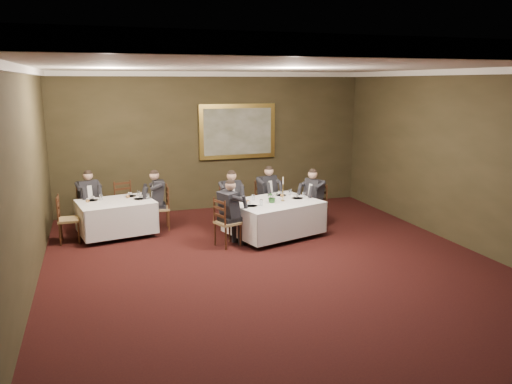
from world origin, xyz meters
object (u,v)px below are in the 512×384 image
table_second (116,215)px  centerpiece (272,196)px  table_main (274,216)px  diner_sec_endright (159,207)px  chair_main_backleft (231,217)px  painting (238,131)px  diner_sec_backleft (89,207)px  chair_main_backright (266,211)px  chair_sec_backleft (90,217)px  chair_main_endleft (227,232)px  candlestick (283,192)px  chair_main_endright (315,215)px  diner_main_endright (314,205)px  chair_sec_endright (160,217)px  diner_main_backleft (231,207)px  diner_main_backright (267,201)px  chair_sec_endleft (69,229)px  diner_main_endleft (228,221)px  chair_sec_backright (126,212)px

table_second → centerpiece: 3.37m
table_main → diner_sec_endright: diner_sec_endright is taller
chair_main_backleft → painting: size_ratio=0.50×
chair_main_backleft → diner_sec_backleft: 3.18m
chair_main_backright → chair_sec_backleft: same height
table_second → diner_sec_endright: (0.94, 0.18, 0.06)m
chair_main_endleft → candlestick: (1.32, 0.33, 0.68)m
chair_main_endleft → candlestick: bearing=83.8°
table_main → centerpiece: bearing=-127.8°
chair_main_endright → diner_sec_backleft: 5.08m
diner_main_endright → centerpiece: 1.30m
chair_sec_endright → chair_main_backright: bearing=-92.3°
chair_main_endright → chair_sec_backleft: bearing=53.6°
table_second → diner_main_backleft: (2.46, -0.32, 0.06)m
diner_main_backright → candlestick: diner_main_backright is taller
table_main → chair_sec_endleft: size_ratio=2.17×
chair_main_backleft → diner_main_backright: bearing=-166.1°
diner_main_endright → chair_main_endright: bearing=-90.0°
diner_main_endleft → table_second: bearing=-143.9°
chair_main_endright → centerpiece: size_ratio=3.76×
diner_main_endright → centerpiece: (-1.17, -0.42, 0.39)m
diner_main_backleft → chair_main_endright: diner_main_backleft is taller
table_second → chair_main_backright: 3.41m
diner_main_endleft → diner_sec_endright: size_ratio=1.00×
chair_main_endright → diner_main_endright: diner_main_endright is taller
painting → centerpiece: bearing=-91.3°
diner_sec_backleft → chair_sec_endleft: (-0.41, -0.87, -0.23)m
diner_main_backright → chair_sec_backright: diner_main_backright is taller
diner_sec_backleft → chair_sec_endleft: 0.98m
diner_sec_backleft → candlestick: 4.36m
table_second → chair_main_endright: 4.39m
painting → chair_main_backright: bearing=-83.3°
table_second → diner_main_endright: (4.31, -0.74, 0.06)m
table_main → diner_main_endleft: size_ratio=1.61×
diner_sec_backleft → chair_sec_backright: (0.81, 0.16, -0.23)m
table_main → chair_sec_endleft: chair_sec_endleft is taller
diner_main_endright → chair_sec_backright: (-4.05, 1.59, -0.23)m
table_main → chair_sec_backleft: chair_sec_backleft is taller
chair_main_endleft → chair_sec_endright: (-1.13, 1.59, 0.00)m
diner_main_endleft → table_main: bearing=86.7°
chair_sec_endright → chair_sec_endleft: (-1.91, -0.36, 0.00)m
chair_main_endleft → chair_main_backleft: bearing=141.2°
diner_main_backleft → chair_main_backright: bearing=-164.8°
chair_sec_backright → chair_sec_endleft: size_ratio=1.00×
chair_main_backright → chair_sec_backright: 3.27m
chair_main_endleft → candlestick: 1.52m
chair_sec_endright → chair_sec_endleft: same height
chair_main_backright → diner_main_endright: size_ratio=0.74×
chair_main_endright → candlestick: (-0.92, -0.35, 0.68)m
chair_main_backleft → chair_main_endleft: bearing=69.1°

